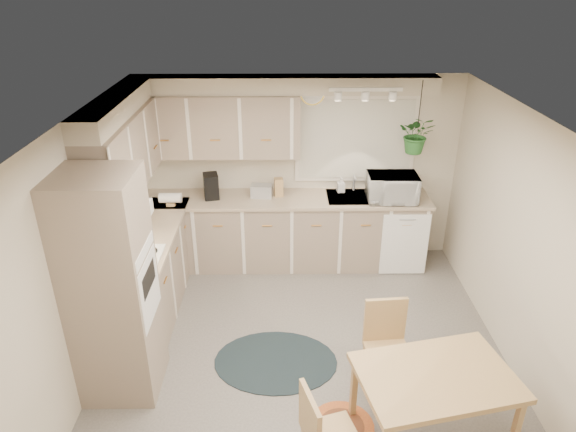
# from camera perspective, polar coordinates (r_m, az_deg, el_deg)

# --- Properties ---
(floor) EXTENTS (4.20, 4.20, 0.00)m
(floor) POSITION_cam_1_polar(r_m,az_deg,el_deg) (5.38, 1.80, -15.06)
(floor) COLOR slate
(floor) RESTS_ON ground
(ceiling) EXTENTS (4.20, 4.20, 0.00)m
(ceiling) POSITION_cam_1_polar(r_m,az_deg,el_deg) (4.21, 2.25, 10.42)
(ceiling) COLOR white
(ceiling) RESTS_ON wall_back
(wall_back) EXTENTS (4.00, 0.04, 2.40)m
(wall_back) POSITION_cam_1_polar(r_m,az_deg,el_deg) (6.58, 1.22, 5.22)
(wall_back) COLOR beige
(wall_back) RESTS_ON floor
(wall_left) EXTENTS (0.04, 4.20, 2.40)m
(wall_left) POSITION_cam_1_polar(r_m,az_deg,el_deg) (5.01, -21.58, -3.75)
(wall_left) COLOR beige
(wall_left) RESTS_ON floor
(wall_right) EXTENTS (0.04, 4.20, 2.40)m
(wall_right) POSITION_cam_1_polar(r_m,az_deg,el_deg) (5.17, 24.78, -3.42)
(wall_right) COLOR beige
(wall_right) RESTS_ON floor
(base_cab_left) EXTENTS (0.60, 1.85, 0.90)m
(base_cab_left) POSITION_cam_1_polar(r_m,az_deg,el_deg) (6.00, -15.02, -5.92)
(base_cab_left) COLOR gray
(base_cab_left) RESTS_ON floor
(base_cab_back) EXTENTS (3.60, 0.60, 0.90)m
(base_cab_back) POSITION_cam_1_polar(r_m,az_deg,el_deg) (6.61, -0.49, -1.80)
(base_cab_back) COLOR gray
(base_cab_back) RESTS_ON floor
(counter_left) EXTENTS (0.64, 1.89, 0.04)m
(counter_left) POSITION_cam_1_polar(r_m,az_deg,el_deg) (5.77, -15.45, -1.94)
(counter_left) COLOR tan
(counter_left) RESTS_ON base_cab_left
(counter_back) EXTENTS (3.64, 0.64, 0.04)m
(counter_back) POSITION_cam_1_polar(r_m,az_deg,el_deg) (6.40, -0.51, 1.89)
(counter_back) COLOR tan
(counter_back) RESTS_ON base_cab_back
(oven_stack) EXTENTS (0.65, 0.65, 2.10)m
(oven_stack) POSITION_cam_1_polar(r_m,az_deg,el_deg) (4.67, -19.01, -7.68)
(oven_stack) COLOR gray
(oven_stack) RESTS_ON floor
(wall_oven_face) EXTENTS (0.02, 0.56, 0.58)m
(wall_oven_face) POSITION_cam_1_polar(r_m,az_deg,el_deg) (4.58, -15.18, -7.82)
(wall_oven_face) COLOR white
(wall_oven_face) RESTS_ON oven_stack
(upper_cab_left) EXTENTS (0.35, 2.00, 0.75)m
(upper_cab_left) POSITION_cam_1_polar(r_m,az_deg,el_deg) (5.57, -17.60, 6.93)
(upper_cab_left) COLOR gray
(upper_cab_left) RESTS_ON wall_left
(upper_cab_back) EXTENTS (2.00, 0.35, 0.75)m
(upper_cab_back) POSITION_cam_1_polar(r_m,az_deg,el_deg) (6.27, -7.99, 9.93)
(upper_cab_back) COLOR gray
(upper_cab_back) RESTS_ON wall_back
(soffit_left) EXTENTS (0.30, 2.00, 0.20)m
(soffit_left) POSITION_cam_1_polar(r_m,az_deg,el_deg) (5.45, -18.53, 11.63)
(soffit_left) COLOR beige
(soffit_left) RESTS_ON wall_left
(soffit_back) EXTENTS (3.60, 0.30, 0.20)m
(soffit_back) POSITION_cam_1_polar(r_m,az_deg,el_deg) (6.13, -0.56, 14.38)
(soffit_back) COLOR beige
(soffit_back) RESTS_ON wall_back
(cooktop) EXTENTS (0.52, 0.58, 0.02)m
(cooktop) POSITION_cam_1_polar(r_m,az_deg,el_deg) (5.27, -16.82, -4.62)
(cooktop) COLOR white
(cooktop) RESTS_ON counter_left
(range_hood) EXTENTS (0.40, 0.60, 0.14)m
(range_hood) POSITION_cam_1_polar(r_m,az_deg,el_deg) (5.07, -17.68, -0.17)
(range_hood) COLOR white
(range_hood) RESTS_ON upper_cab_left
(window_blinds) EXTENTS (1.40, 0.02, 1.00)m
(window_blinds) POSITION_cam_1_polar(r_m,az_deg,el_deg) (6.48, 7.53, 8.42)
(window_blinds) COLOR silver
(window_blinds) RESTS_ON wall_back
(window_frame) EXTENTS (1.50, 0.02, 1.10)m
(window_frame) POSITION_cam_1_polar(r_m,az_deg,el_deg) (6.49, 7.52, 8.45)
(window_frame) COLOR silver
(window_frame) RESTS_ON wall_back
(sink) EXTENTS (0.70, 0.48, 0.10)m
(sink) POSITION_cam_1_polar(r_m,az_deg,el_deg) (6.48, 7.48, 1.78)
(sink) COLOR #B2B5BA
(sink) RESTS_ON counter_back
(dishwasher_front) EXTENTS (0.58, 0.02, 0.83)m
(dishwasher_front) POSITION_cam_1_polar(r_m,az_deg,el_deg) (6.53, 12.82, -3.14)
(dishwasher_front) COLOR white
(dishwasher_front) RESTS_ON base_cab_back
(track_light_bar) EXTENTS (0.80, 0.04, 0.04)m
(track_light_bar) POSITION_cam_1_polar(r_m,az_deg,el_deg) (5.80, 8.63, 13.75)
(track_light_bar) COLOR white
(track_light_bar) RESTS_ON ceiling
(wall_clock) EXTENTS (0.30, 0.03, 0.30)m
(wall_clock) POSITION_cam_1_polar(r_m,az_deg,el_deg) (6.28, 2.72, 13.52)
(wall_clock) COLOR gold
(wall_clock) RESTS_ON wall_back
(dining_table) EXTENTS (1.31, 1.01, 0.74)m
(dining_table) POSITION_cam_1_polar(r_m,az_deg,el_deg) (4.48, 15.58, -20.07)
(dining_table) COLOR tan
(dining_table) RESTS_ON floor
(chair_back) EXTENTS (0.44, 0.44, 0.87)m
(chair_back) POSITION_cam_1_polar(r_m,az_deg,el_deg) (4.82, 11.11, -14.53)
(chair_back) COLOR tan
(chair_back) RESTS_ON floor
(braided_rug) EXTENTS (1.26, 0.97, 0.01)m
(braided_rug) POSITION_cam_1_polar(r_m,az_deg,el_deg) (5.28, -1.37, -15.85)
(braided_rug) COLOR black
(braided_rug) RESTS_ON floor
(pet_bed) EXTENTS (0.60, 0.60, 0.12)m
(pet_bed) POSITION_cam_1_polar(r_m,az_deg,el_deg) (4.63, 5.94, -22.67)
(pet_bed) COLOR #AB5D22
(pet_bed) RESTS_ON floor
(microwave) EXTENTS (0.60, 0.34, 0.41)m
(microwave) POSITION_cam_1_polar(r_m,az_deg,el_deg) (6.37, 11.52, 3.41)
(microwave) COLOR white
(microwave) RESTS_ON counter_back
(soap_bottle) EXTENTS (0.11, 0.21, 0.09)m
(soap_bottle) POSITION_cam_1_polar(r_m,az_deg,el_deg) (6.56, 5.88, 3.00)
(soap_bottle) COLOR white
(soap_bottle) RESTS_ON counter_back
(hanging_plant) EXTENTS (0.51, 0.54, 0.35)m
(hanging_plant) POSITION_cam_1_polar(r_m,az_deg,el_deg) (6.23, 14.08, 8.35)
(hanging_plant) COLOR #255B24
(hanging_plant) RESTS_ON ceiling
(coffee_maker) EXTENTS (0.22, 0.25, 0.31)m
(coffee_maker) POSITION_cam_1_polar(r_m,az_deg,el_deg) (6.40, -8.54, 3.31)
(coffee_maker) COLOR black
(coffee_maker) RESTS_ON counter_back
(toaster) EXTENTS (0.28, 0.18, 0.16)m
(toaster) POSITION_cam_1_polar(r_m,az_deg,el_deg) (6.39, -2.94, 2.80)
(toaster) COLOR #B2B5BA
(toaster) RESTS_ON counter_back
(knife_block) EXTENTS (0.12, 0.12, 0.23)m
(knife_block) POSITION_cam_1_polar(r_m,az_deg,el_deg) (6.40, -1.05, 3.22)
(knife_block) COLOR tan
(knife_block) RESTS_ON counter_back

